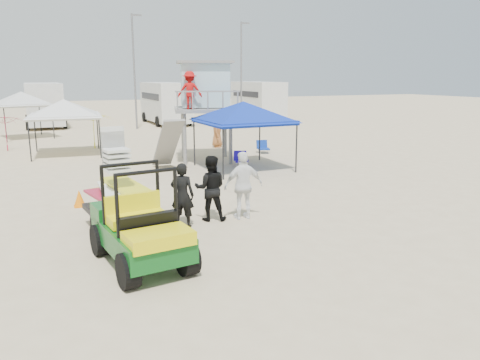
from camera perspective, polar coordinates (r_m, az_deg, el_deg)
name	(u,v)px	position (r m, az deg, el deg)	size (l,w,h in m)	color
ground	(281,282)	(9.01, 5.00, -12.24)	(140.00, 140.00, 0.00)	beige
utility_cart	(139,221)	(9.60, -12.17, -4.90)	(1.62, 2.79, 2.01)	#0C4F17
surf_trailer	(119,195)	(11.82, -14.53, -1.76)	(1.63, 2.66, 2.28)	black
man_left	(182,195)	(11.89, -7.04, -1.85)	(0.61, 0.40, 1.66)	black
man_mid	(210,188)	(12.37, -3.63, -1.00)	(0.85, 0.66, 1.75)	black
man_right	(244,186)	(12.45, 0.44, -0.69)	(1.07, 0.45, 1.83)	white
lifeguard_tower	(203,89)	(21.09, -4.58, 11.02)	(3.31, 3.31, 4.31)	gray
canopy_blue	(243,105)	(19.11, 0.42, 9.13)	(3.37, 3.37, 3.17)	black
canopy_white_a	(64,102)	(24.21, -20.70, 8.84)	(3.48, 3.48, 3.08)	black
canopy_white_c	(21,94)	(31.80, -25.14, 9.48)	(3.46, 3.46, 3.25)	black
umbrella_a	(6,133)	(26.67, -26.63, 5.11)	(2.01, 2.05, 1.84)	#B61332
umbrella_b	(94,131)	(25.98, -17.34, 5.77)	(2.07, 2.11, 1.90)	#FFFD16
cone_near	(79,198)	(14.56, -19.00, -2.13)	(0.34, 0.34, 0.50)	orange
beach_chair_b	(263,147)	(23.42, 2.80, 4.07)	(0.65, 0.71, 0.64)	#0E3298
beach_chair_c	(241,159)	(20.03, 0.12, 2.63)	(0.71, 0.78, 0.64)	#2210AE
rv_mid_left	(44,103)	(38.68, -22.80, 8.69)	(2.65, 6.50, 3.25)	silver
rv_mid_right	(165,101)	(38.49, -9.08, 9.48)	(2.64, 7.00, 3.25)	silver
rv_far_right	(258,98)	(43.09, 2.18, 9.94)	(2.64, 6.60, 3.25)	silver
light_pole_left	(134,73)	(34.84, -12.76, 12.65)	(0.14, 0.14, 8.00)	slate
light_pole_right	(241,73)	(39.06, 0.15, 12.91)	(0.14, 0.14, 8.00)	slate
distant_beachgoers	(55,137)	(24.80, -21.61, 4.86)	(15.13, 3.24, 1.73)	#A15D2E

